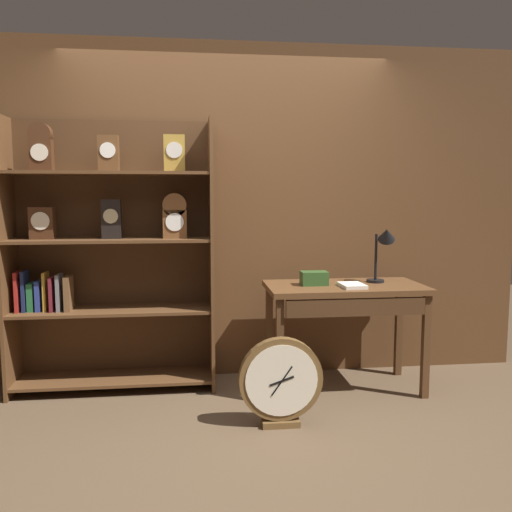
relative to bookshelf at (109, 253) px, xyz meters
The scene contains 8 objects.
ground_plane 1.71m from the bookshelf, 49.92° to the right, with size 10.00×10.00×0.00m, color brown.
back_wood_panel 0.95m from the bookshelf, 13.76° to the left, with size 4.80×0.05×2.60m, color brown.
bookshelf is the anchor object (origin of this frame).
workbench 1.76m from the bookshelf, ahead, with size 1.14×0.60×0.78m.
desk_lamp 2.03m from the bookshelf, ahead, with size 0.21×0.21×0.44m.
toolbox_small 1.51m from the bookshelf, ahead, with size 0.19×0.13×0.10m, color #2D5123.
open_repair_manual 1.78m from the bookshelf, 11.30° to the right, with size 0.16×0.22×0.03m, color silver.
round_clock_large 1.58m from the bookshelf, 36.03° to the right, with size 0.52×0.11×0.56m.
Camera 1 is at (-0.28, -2.92, 1.44)m, focal length 37.34 mm.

